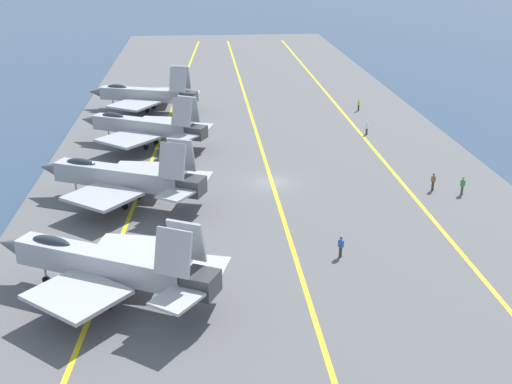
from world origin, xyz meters
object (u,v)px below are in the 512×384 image
(parked_jet_second, at_px, (105,264))
(crew_green_vest, at_px, (463,185))
(crew_blue_vest, at_px, (341,246))
(parked_jet_third, at_px, (121,177))
(crew_yellow_vest, at_px, (359,104))
(crew_brown_vest, at_px, (433,181))
(parked_jet_fifth, at_px, (144,95))
(crew_white_vest, at_px, (367,127))
(parked_jet_fourth, at_px, (144,126))

(parked_jet_second, xyz_separation_m, crew_green_vest, (16.26, -31.50, -1.61))
(crew_blue_vest, bearing_deg, parked_jet_third, 55.08)
(parked_jet_third, relative_size, crew_yellow_vest, 9.60)
(crew_brown_vest, xyz_separation_m, crew_yellow_vest, (31.13, -0.10, -0.03))
(crew_brown_vest, height_order, crew_yellow_vest, crew_brown_vest)
(crew_blue_vest, bearing_deg, parked_jet_second, 104.82)
(parked_jet_second, xyz_separation_m, parked_jet_third, (17.02, 0.70, -0.04))
(crew_brown_vest, distance_m, crew_yellow_vest, 31.13)
(parked_jet_third, xyz_separation_m, crew_blue_vest, (-12.47, -17.87, -1.61))
(parked_jet_fifth, distance_m, crew_white_vest, 32.13)
(parked_jet_fifth, bearing_deg, crew_yellow_vest, -95.39)
(parked_jet_third, xyz_separation_m, parked_jet_fifth, (34.55, 0.48, -0.27))
(crew_white_vest, relative_size, crew_brown_vest, 0.94)
(parked_jet_fourth, xyz_separation_m, crew_brown_vest, (-16.94, -29.03, -1.43))
(crew_white_vest, bearing_deg, crew_brown_vest, -174.96)
(crew_white_vest, xyz_separation_m, crew_green_vest, (-20.62, -4.12, 0.07))
(parked_jet_fifth, distance_m, crew_blue_vest, 50.49)
(parked_jet_second, height_order, parked_jet_third, parked_jet_third)
(crew_brown_vest, bearing_deg, parked_jet_second, 121.15)
(parked_jet_second, xyz_separation_m, crew_blue_vest, (4.54, -17.17, -1.65))
(parked_jet_second, relative_size, crew_green_vest, 9.31)
(parked_jet_fourth, distance_m, parked_jet_fifth, 17.09)
(crew_white_vest, bearing_deg, parked_jet_third, 125.30)
(crew_white_vest, distance_m, crew_blue_vest, 33.92)
(crew_white_vest, distance_m, crew_green_vest, 21.03)
(parked_jet_second, distance_m, parked_jet_third, 17.03)
(crew_green_vest, bearing_deg, parked_jet_fifth, 42.79)
(parked_jet_second, bearing_deg, parked_jet_fourth, -0.08)
(parked_jet_fourth, bearing_deg, parked_jet_fifth, 4.12)
(crew_yellow_vest, bearing_deg, crew_blue_vest, 164.79)
(crew_blue_vest, bearing_deg, crew_yellow_vest, -15.21)
(parked_jet_second, relative_size, crew_yellow_vest, 9.63)
(parked_jet_fifth, height_order, crew_blue_vest, parked_jet_fifth)
(parked_jet_third, relative_size, parked_jet_fifth, 1.03)
(parked_jet_fifth, relative_size, crew_white_vest, 9.66)
(parked_jet_second, height_order, crew_green_vest, parked_jet_second)
(crew_blue_vest, bearing_deg, parked_jet_fifth, 21.31)
(crew_white_vest, xyz_separation_m, crew_brown_vest, (-19.31, -1.70, 0.06))
(parked_jet_second, bearing_deg, crew_blue_vest, -75.18)
(crew_brown_vest, bearing_deg, parked_jet_third, 91.08)
(parked_jet_second, bearing_deg, crew_brown_vest, -58.85)
(crew_yellow_vest, bearing_deg, parked_jet_fifth, 84.61)
(crew_blue_vest, bearing_deg, crew_white_vest, -17.51)
(parked_jet_fifth, height_order, crew_green_vest, parked_jet_fifth)
(parked_jet_third, xyz_separation_m, crew_yellow_vest, (31.69, -29.87, -1.61))
(parked_jet_fourth, relative_size, crew_yellow_vest, 9.31)
(parked_jet_second, relative_size, crew_brown_vest, 9.38)
(parked_jet_fourth, bearing_deg, crew_white_vest, -85.04)
(parked_jet_fourth, bearing_deg, crew_yellow_vest, -64.03)
(parked_jet_fourth, distance_m, crew_white_vest, 27.47)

